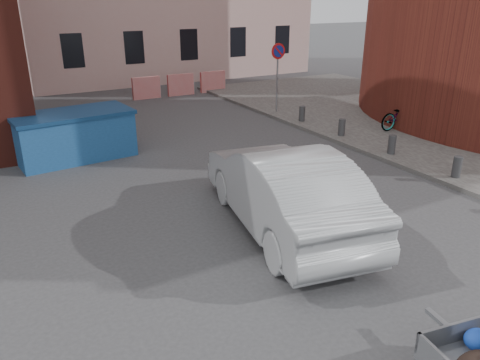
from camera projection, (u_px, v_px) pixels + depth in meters
ground at (290, 264)px, 8.33m from camera, size 120.00×120.00×0.00m
sidewalk at (461, 132)px, 16.11m from camera, size 9.00×24.00×0.12m
no_parking_sign at (278, 63)px, 18.00m from camera, size 0.60×0.09×2.65m
bollards at (392, 144)px, 13.67m from camera, size 0.22×9.02×0.55m
barriers at (181, 85)px, 22.21m from camera, size 4.70×0.18×1.00m
dumpster at (74, 135)px, 13.52m from camera, size 3.42×2.00×1.37m
silver_car at (284, 188)px, 9.38m from camera, size 2.73×5.42×1.71m
bicycle at (401, 115)px, 16.15m from camera, size 1.84×0.65×0.97m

